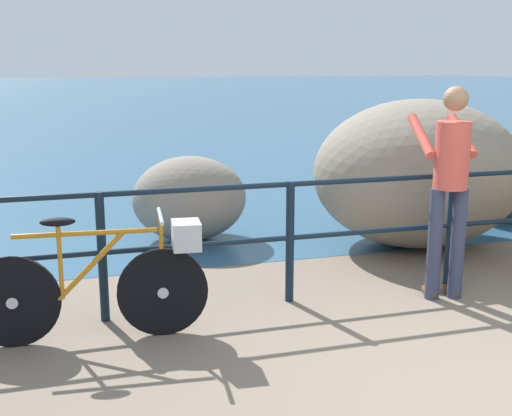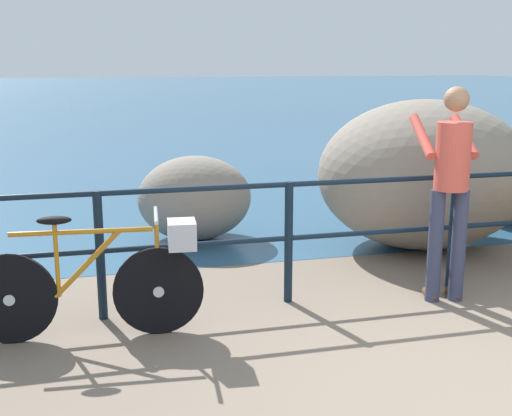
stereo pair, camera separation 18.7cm
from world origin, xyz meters
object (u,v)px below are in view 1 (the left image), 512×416
Objects in this scene: person_at_railing at (449,183)px; breakwater_boulder_main at (418,173)px; bicycle at (110,278)px; breakwater_boulder_left at (190,198)px; breakwater_boulder_right at (508,182)px.

breakwater_boulder_main is (0.62, 1.55, -0.20)m from person_at_railing.
bicycle is 2.73m from breakwater_boulder_left.
person_at_railing is at bearing -135.70° from breakwater_boulder_right.
breakwater_boulder_left is 1.02× the size of breakwater_boulder_right.
person_at_railing is 1.68m from breakwater_boulder_main.
breakwater_boulder_left is at bearing 178.77° from breakwater_boulder_right.
person_at_railing is at bearing 6.68° from bicycle.
breakwater_boulder_left is (-2.34, 0.88, -0.32)m from breakwater_boulder_main.
breakwater_boulder_main is 1.84× the size of breakwater_boulder_right.
breakwater_boulder_right is at bearing -36.11° from person_at_railing.
bicycle is 5.72m from breakwater_boulder_right.
bicycle is 2.82m from person_at_railing.
person_at_railing is 3.03m from breakwater_boulder_left.
breakwater_boulder_right is (4.13, -0.09, -0.01)m from breakwater_boulder_left.
bicycle is 1.36× the size of breakwater_boulder_right.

